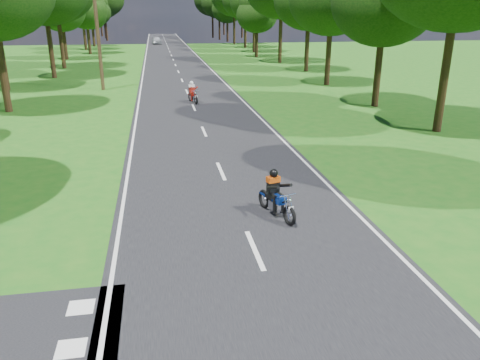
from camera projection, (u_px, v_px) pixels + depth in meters
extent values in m
plane|color=#195A14|center=(275.00, 297.00, 9.42)|extent=(160.00, 160.00, 0.00)
cube|color=black|center=(173.00, 60.00, 55.74)|extent=(7.00, 140.00, 0.02)
cube|color=silver|center=(255.00, 250.00, 11.27)|extent=(0.12, 2.00, 0.01)
cube|color=silver|center=(221.00, 171.00, 16.83)|extent=(0.12, 2.00, 0.01)
cube|color=silver|center=(204.00, 131.00, 22.38)|extent=(0.12, 2.00, 0.01)
cube|color=silver|center=(194.00, 108.00, 27.94)|extent=(0.12, 2.00, 0.01)
cube|color=silver|center=(187.00, 92.00, 33.50)|extent=(0.12, 2.00, 0.01)
cube|color=silver|center=(182.00, 80.00, 39.06)|extent=(0.12, 2.00, 0.01)
cube|color=silver|center=(178.00, 72.00, 44.62)|extent=(0.12, 2.00, 0.01)
cube|color=silver|center=(176.00, 65.00, 50.17)|extent=(0.12, 2.00, 0.01)
cube|color=silver|center=(173.00, 60.00, 55.73)|extent=(0.12, 2.00, 0.01)
cube|color=silver|center=(171.00, 55.00, 61.29)|extent=(0.12, 2.00, 0.01)
cube|color=silver|center=(170.00, 52.00, 66.85)|extent=(0.12, 2.00, 0.01)
cube|color=silver|center=(168.00, 49.00, 72.41)|extent=(0.12, 2.00, 0.01)
cube|color=silver|center=(167.00, 46.00, 77.96)|extent=(0.12, 2.00, 0.01)
cube|color=silver|center=(166.00, 44.00, 83.52)|extent=(0.12, 2.00, 0.01)
cube|color=silver|center=(166.00, 42.00, 89.08)|extent=(0.12, 2.00, 0.01)
cube|color=silver|center=(165.00, 40.00, 94.64)|extent=(0.12, 2.00, 0.01)
cube|color=silver|center=(164.00, 38.00, 100.20)|extent=(0.12, 2.00, 0.01)
cube|color=silver|center=(163.00, 37.00, 105.75)|extent=(0.12, 2.00, 0.01)
cube|color=silver|center=(163.00, 36.00, 111.31)|extent=(0.12, 2.00, 0.01)
cube|color=silver|center=(162.00, 35.00, 116.87)|extent=(0.12, 2.00, 0.01)
cube|color=silver|center=(145.00, 60.00, 55.19)|extent=(0.10, 140.00, 0.01)
cube|color=silver|center=(201.00, 59.00, 56.27)|extent=(0.10, 140.00, 0.01)
cube|color=silver|center=(71.00, 348.00, 7.96)|extent=(0.50, 0.50, 0.01)
cube|color=silver|center=(81.00, 307.00, 9.07)|extent=(0.50, 0.50, 0.01)
cylinder|color=black|center=(3.00, 77.00, 26.26)|extent=(0.40, 0.40, 3.91)
cylinder|color=black|center=(3.00, 64.00, 33.70)|extent=(0.40, 0.40, 3.79)
cylinder|color=black|center=(51.00, 52.00, 39.90)|extent=(0.40, 0.40, 4.32)
cylinder|color=black|center=(62.00, 46.00, 46.76)|extent=(0.40, 0.40, 4.40)
cylinder|color=black|center=(65.00, 46.00, 55.71)|extent=(0.40, 0.40, 3.20)
ellipsoid|color=black|center=(61.00, 11.00, 54.37)|extent=(5.60, 5.60, 4.76)
cylinder|color=black|center=(89.00, 42.00, 62.84)|extent=(0.40, 0.40, 3.22)
ellipsoid|color=black|center=(86.00, 10.00, 61.50)|extent=(5.64, 5.64, 4.79)
cylinder|color=black|center=(85.00, 37.00, 69.72)|extent=(0.40, 0.40, 3.61)
ellipsoid|color=black|center=(81.00, 6.00, 68.21)|extent=(6.31, 6.31, 5.37)
cylinder|color=black|center=(94.00, 38.00, 77.18)|extent=(0.40, 0.40, 2.67)
ellipsoid|color=black|center=(92.00, 17.00, 76.07)|extent=(4.67, 4.67, 3.97)
ellipsoid|color=black|center=(91.00, 8.00, 75.63)|extent=(4.00, 4.00, 3.40)
ellipsoid|color=black|center=(90.00, 0.00, 75.18)|extent=(3.00, 3.00, 2.55)
cylinder|color=black|center=(98.00, 34.00, 85.56)|extent=(0.40, 0.40, 3.09)
ellipsoid|color=black|center=(96.00, 12.00, 84.27)|extent=(5.40, 5.40, 4.59)
ellipsoid|color=black|center=(95.00, 3.00, 83.76)|extent=(4.63, 4.63, 3.93)
cylinder|color=black|center=(106.00, 29.00, 91.51)|extent=(0.40, 0.40, 4.48)
cylinder|color=black|center=(105.00, 28.00, 99.72)|extent=(0.40, 0.40, 4.09)
ellipsoid|color=black|center=(103.00, 3.00, 98.01)|extent=(7.16, 7.16, 6.09)
cylinder|color=black|center=(443.00, 83.00, 21.76)|extent=(0.40, 0.40, 4.56)
cylinder|color=black|center=(377.00, 77.00, 27.93)|extent=(0.40, 0.40, 3.49)
ellipsoid|color=black|center=(385.00, 0.00, 26.47)|extent=(6.12, 6.12, 5.20)
cylinder|color=black|center=(328.00, 61.00, 36.15)|extent=(0.40, 0.40, 3.69)
cylinder|color=black|center=(307.00, 51.00, 44.51)|extent=(0.40, 0.40, 3.74)
cylinder|color=black|center=(280.00, 41.00, 51.97)|extent=(0.40, 0.40, 4.64)
cylinder|color=black|center=(257.00, 45.00, 58.75)|extent=(0.40, 0.40, 2.91)
ellipsoid|color=black|center=(257.00, 15.00, 57.53)|extent=(5.09, 5.09, 4.33)
ellipsoid|color=black|center=(257.00, 3.00, 57.05)|extent=(4.36, 4.36, 3.71)
cylinder|color=black|center=(254.00, 38.00, 65.71)|extent=(0.40, 0.40, 3.88)
ellipsoid|color=black|center=(254.00, 2.00, 64.09)|extent=(6.78, 6.78, 5.77)
cylinder|color=black|center=(245.00, 34.00, 73.56)|extent=(0.40, 0.40, 4.18)
cylinder|color=black|center=(234.00, 30.00, 81.73)|extent=(0.40, 0.40, 4.63)
cylinder|color=black|center=(227.00, 33.00, 88.68)|extent=(0.40, 0.40, 3.36)
ellipsoid|color=black|center=(227.00, 9.00, 87.27)|extent=(5.88, 5.88, 5.00)
ellipsoid|color=black|center=(227.00, 0.00, 86.72)|extent=(5.04, 5.04, 4.29)
cylinder|color=black|center=(220.00, 29.00, 95.16)|extent=(0.40, 0.40, 4.09)
ellipsoid|color=black|center=(219.00, 3.00, 93.45)|extent=(7.15, 7.15, 6.08)
cylinder|color=black|center=(213.00, 27.00, 102.21)|extent=(0.40, 0.40, 4.48)
ellipsoid|color=black|center=(212.00, 0.00, 100.33)|extent=(7.84, 7.84, 6.66)
cylinder|color=black|center=(101.00, 28.00, 108.38)|extent=(0.40, 0.40, 3.84)
ellipsoid|color=black|center=(99.00, 6.00, 106.78)|extent=(6.72, 6.72, 5.71)
cylinder|color=black|center=(224.00, 26.00, 114.91)|extent=(0.40, 0.40, 4.16)
ellipsoid|color=black|center=(224.00, 4.00, 113.18)|extent=(7.28, 7.28, 6.19)
cylinder|color=black|center=(84.00, 31.00, 94.22)|extent=(0.40, 0.40, 3.52)
ellipsoid|color=black|center=(81.00, 8.00, 92.74)|extent=(6.16, 6.16, 5.24)
cylinder|color=black|center=(242.00, 27.00, 102.22)|extent=(0.40, 0.40, 4.48)
ellipsoid|color=black|center=(242.00, 0.00, 100.34)|extent=(7.84, 7.84, 6.66)
cylinder|color=#382616|center=(98.00, 33.00, 33.02)|extent=(0.26, 0.26, 8.00)
imported|color=silver|center=(157.00, 40.00, 82.16)|extent=(1.68, 3.88, 1.30)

